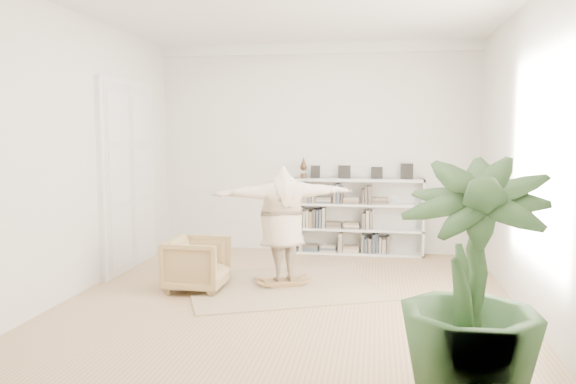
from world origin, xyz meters
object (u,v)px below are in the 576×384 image
object	(u,v)px
person	(282,221)
houseplant	(470,286)
armchair	(197,264)
bookshelf	(358,217)
rocker_board	(282,282)

from	to	relation	value
person	houseplant	world-z (taller)	houseplant
houseplant	armchair	bearing A→B (deg)	137.42
person	houseplant	distance (m)	3.68
armchair	person	xyz separation A→B (m)	(1.09, 0.34, 0.55)
armchair	houseplant	world-z (taller)	houseplant
bookshelf	person	size ratio (longest dim) A/B	1.16
bookshelf	armchair	world-z (taller)	bookshelf
bookshelf	person	xyz separation A→B (m)	(-0.94, -2.25, 0.27)
bookshelf	armchair	xyz separation A→B (m)	(-2.02, -2.58, -0.29)
armchair	rocker_board	world-z (taller)	armchair
bookshelf	armchair	size ratio (longest dim) A/B	2.87
bookshelf	houseplant	world-z (taller)	houseplant
bookshelf	person	distance (m)	2.45
person	armchair	bearing A→B (deg)	-5.84
rocker_board	houseplant	world-z (taller)	houseplant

